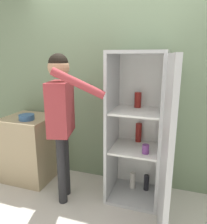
# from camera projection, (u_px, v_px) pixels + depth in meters

# --- Properties ---
(wall_back) EXTENTS (7.00, 0.06, 2.55)m
(wall_back) POSITION_uv_depth(u_px,v_px,m) (122.00, 91.00, 2.85)
(wall_back) COLOR gray
(wall_back) RESTS_ON ground_plane
(refrigerator) EXTENTS (0.74, 1.19, 1.77)m
(refrigerator) POSITION_uv_depth(u_px,v_px,m) (143.00, 133.00, 2.45)
(refrigerator) COLOR #B7BABC
(refrigerator) RESTS_ON ground_plane
(person) EXTENTS (0.73, 0.53, 1.74)m
(person) POSITION_uv_depth(u_px,v_px,m) (61.00, 110.00, 2.45)
(person) COLOR #262628
(person) RESTS_ON ground_plane
(counter) EXTENTS (0.64, 0.62, 0.90)m
(counter) POSITION_uv_depth(u_px,v_px,m) (31.00, 148.00, 3.10)
(counter) COLOR tan
(counter) RESTS_ON ground_plane
(bowl) EXTENTS (0.20, 0.20, 0.07)m
(bowl) POSITION_uv_depth(u_px,v_px,m) (27.00, 117.00, 2.85)
(bowl) COLOR #335B8E
(bowl) RESTS_ON counter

